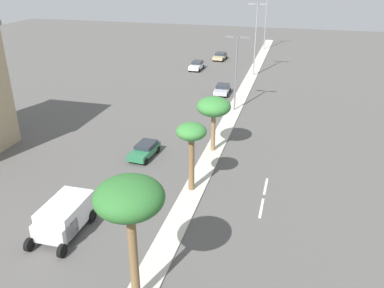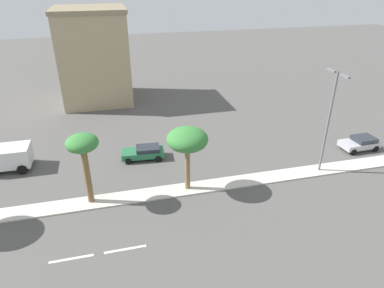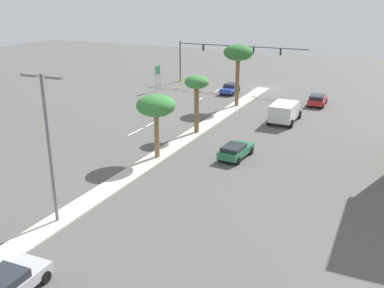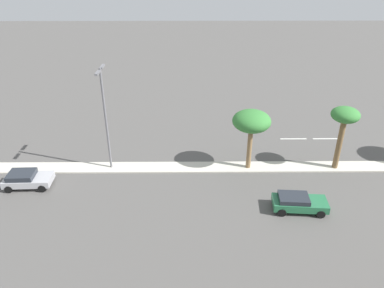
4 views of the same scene
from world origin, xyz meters
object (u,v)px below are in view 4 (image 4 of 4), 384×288
Objects in this scene: sedan_green_far at (298,202)px; sedan_silver_trailing at (27,179)px; palm_tree_leading at (252,122)px; palm_tree_left at (345,119)px; street_lamp_leading at (105,112)px.

sedan_silver_trailing is at bearing 81.15° from sedan_green_far.
palm_tree_leading is at bearing -81.76° from sedan_silver_trailing.
sedan_green_far is (-6.07, 5.00, -4.27)m from palm_tree_left.
palm_tree_leading is 19.63m from sedan_silver_trailing.
palm_tree_left is 20.46m from street_lamp_leading.
sedan_green_far is at bearing 140.53° from palm_tree_left.
palm_tree_left is 8.95m from sedan_green_far.
street_lamp_leading reaches higher than sedan_silver_trailing.
street_lamp_leading is (0.09, 12.52, 0.95)m from palm_tree_leading.
palm_tree_left is at bearing -90.55° from street_lamp_leading.
sedan_silver_trailing reaches higher than sedan_green_far.
palm_tree_left is 1.06× the size of palm_tree_leading.
sedan_green_far is at bearing -98.85° from sedan_silver_trailing.
street_lamp_leading is at bearing 89.45° from palm_tree_left.
palm_tree_leading is at bearing -90.43° from street_lamp_leading.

